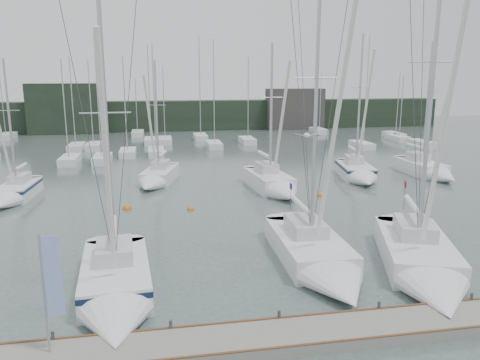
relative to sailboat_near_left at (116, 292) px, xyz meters
name	(u,v)px	position (x,y,z in m)	size (l,w,h in m)	color
ground	(298,279)	(8.12, 1.10, -0.58)	(160.00, 160.00, 0.00)	#465553
dock	(339,331)	(8.12, -3.90, -0.38)	(24.00, 2.00, 0.40)	slate
far_treeline	(191,115)	(8.12, 63.10, 1.92)	(90.00, 4.00, 5.00)	black
far_building_left	(67,109)	(-11.88, 61.10, 3.42)	(12.00, 3.00, 8.00)	black
far_building_right	(295,109)	(26.12, 61.10, 2.92)	(10.00, 3.00, 7.00)	#3B3836
mast_forest	(189,143)	(6.22, 43.02, -0.11)	(59.24, 27.38, 14.78)	silver
sailboat_near_left	(116,292)	(0.00, 0.00, 0.00)	(3.49, 9.35, 13.15)	silver
sailboat_near_center	(321,263)	(9.38, 1.45, -0.04)	(3.36, 10.28, 15.55)	silver
sailboat_near_right	(425,268)	(13.81, -0.08, 0.02)	(6.40, 10.66, 16.64)	silver
sailboat_mid_a	(13,194)	(-8.81, 18.19, -0.04)	(2.68, 7.18, 11.18)	silver
sailboat_mid_b	(156,179)	(1.77, 21.73, -0.05)	(4.22, 7.92, 11.27)	silver
sailboat_mid_c	(275,185)	(11.16, 17.08, 0.04)	(3.46, 8.67, 12.51)	silver
sailboat_mid_d	(358,173)	(19.76, 20.32, 0.03)	(4.00, 8.27, 13.71)	silver
sailboat_mid_e	(430,171)	(26.80, 20.30, 0.01)	(2.69, 8.22, 13.08)	silver
buoy_a	(191,210)	(4.10, 13.48, -0.58)	(0.50, 0.50, 0.50)	#D06312
buoy_b	(320,196)	(14.42, 15.49, -0.58)	(0.50, 0.50, 0.50)	#D06312
buoy_c	(127,209)	(-0.31, 14.47, -0.58)	(0.66, 0.66, 0.66)	#D06312
dock_banner	(50,283)	(-1.63, -3.69, 2.22)	(0.62, 0.11, 4.06)	#AAAEB3
seagull	(307,135)	(8.49, 1.54, 6.06)	(1.09, 0.48, 0.22)	white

